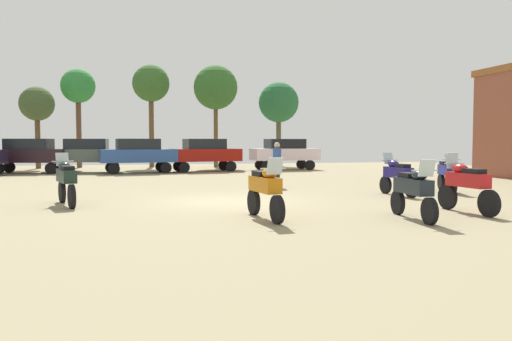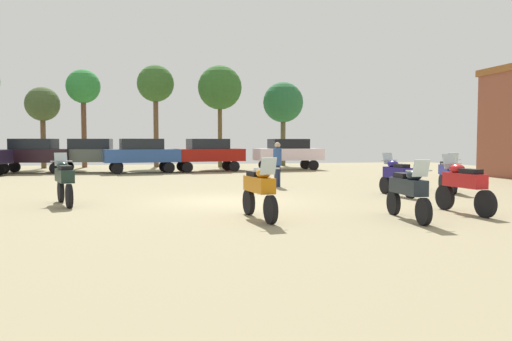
{
  "view_description": "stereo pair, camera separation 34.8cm",
  "coord_description": "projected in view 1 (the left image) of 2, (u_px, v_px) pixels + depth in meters",
  "views": [
    {
      "loc": [
        -2.57,
        -15.39,
        1.86
      ],
      "look_at": [
        1.75,
        3.78,
        0.73
      ],
      "focal_mm": 35.66,
      "sensor_mm": 36.0,
      "label": 1
    },
    {
      "loc": [
        -2.23,
        -15.47,
        1.86
      ],
      "look_at": [
        1.75,
        3.78,
        0.73
      ],
      "focal_mm": 35.66,
      "sensor_mm": 36.0,
      "label": 2
    }
  ],
  "objects": [
    {
      "name": "motorcycle_5",
      "position": [
        398.0,
        175.0,
        17.24
      ],
      "size": [
        0.62,
        2.14,
        1.44
      ],
      "rotation": [
        0.0,
        0.0,
        0.09
      ],
      "color": "black",
      "rests_on": "ground"
    },
    {
      "name": "tree_6",
      "position": [
        78.0,
        88.0,
        35.53
      ],
      "size": [
        2.37,
        2.37,
        6.91
      ],
      "color": "brown",
      "rests_on": "ground"
    },
    {
      "name": "motorcycle_4",
      "position": [
        265.0,
        189.0,
        11.97
      ],
      "size": [
        0.65,
        2.16,
        1.48
      ],
      "rotation": [
        0.0,
        0.0,
        3.28
      ],
      "color": "black",
      "rests_on": "ground"
    },
    {
      "name": "car_6",
      "position": [
        87.0,
        153.0,
        30.02
      ],
      "size": [
        4.4,
        2.06,
        2.0
      ],
      "rotation": [
        0.0,
        0.0,
        1.51
      ],
      "color": "black",
      "rests_on": "ground"
    },
    {
      "name": "car_4",
      "position": [
        205.0,
        152.0,
        31.04
      ],
      "size": [
        4.54,
        2.49,
        2.0
      ],
      "rotation": [
        0.0,
        0.0,
        1.74
      ],
      "color": "black",
      "rests_on": "ground"
    },
    {
      "name": "motorcycle_9",
      "position": [
        447.0,
        172.0,
        18.43
      ],
      "size": [
        0.83,
        2.05,
        1.46
      ],
      "rotation": [
        0.0,
        0.0,
        2.84
      ],
      "color": "black",
      "rests_on": "ground"
    },
    {
      "name": "motorcycle_2",
      "position": [
        467.0,
        184.0,
        13.05
      ],
      "size": [
        0.62,
        2.21,
        1.51
      ],
      "rotation": [
        0.0,
        0.0,
        0.08
      ],
      "color": "black",
      "rests_on": "ground"
    },
    {
      "name": "person_1",
      "position": [
        277.0,
        161.0,
        20.52
      ],
      "size": [
        0.47,
        0.47,
        1.81
      ],
      "rotation": [
        0.0,
        0.0,
        3.77
      ],
      "color": "#222E4C",
      "rests_on": "ground"
    },
    {
      "name": "tree_5",
      "position": [
        151.0,
        85.0,
        36.48
      ],
      "size": [
        2.65,
        2.65,
        7.35
      ],
      "color": "brown",
      "rests_on": "ground"
    },
    {
      "name": "car_2",
      "position": [
        138.0,
        153.0,
        29.46
      ],
      "size": [
        4.54,
        2.48,
        2.0
      ],
      "rotation": [
        0.0,
        0.0,
        1.74
      ],
      "color": "black",
      "rests_on": "ground"
    },
    {
      "name": "tree_4",
      "position": [
        279.0,
        103.0,
        38.41
      ],
      "size": [
        3.03,
        3.03,
        6.32
      ],
      "color": "#4D4B2E",
      "rests_on": "ground"
    },
    {
      "name": "tree_3",
      "position": [
        37.0,
        105.0,
        34.32
      ],
      "size": [
        2.31,
        2.31,
        5.55
      ],
      "color": "brown",
      "rests_on": "ground"
    },
    {
      "name": "car_3",
      "position": [
        285.0,
        152.0,
        32.83
      ],
      "size": [
        4.44,
        2.15,
        2.0
      ],
      "rotation": [
        0.0,
        0.0,
        1.65
      ],
      "color": "black",
      "rests_on": "ground"
    },
    {
      "name": "tree_2",
      "position": [
        216.0,
        88.0,
        36.18
      ],
      "size": [
        3.13,
        3.13,
        7.25
      ],
      "color": "brown",
      "rests_on": "ground"
    },
    {
      "name": "car_5",
      "position": [
        29.0,
        153.0,
        29.31
      ],
      "size": [
        4.55,
        2.51,
        2.0
      ],
      "rotation": [
        0.0,
        0.0,
        1.4
      ],
      "color": "black",
      "rests_on": "ground"
    },
    {
      "name": "motorcycle_3",
      "position": [
        66.0,
        180.0,
        14.56
      ],
      "size": [
        0.85,
        2.19,
        1.51
      ],
      "rotation": [
        0.0,
        0.0,
        0.3
      ],
      "color": "black",
      "rests_on": "ground"
    },
    {
      "name": "ground_plane",
      "position": [
        228.0,
        201.0,
        15.66
      ],
      "size": [
        44.0,
        52.0,
        0.02
      ],
      "color": "gray"
    },
    {
      "name": "motorcycle_1",
      "position": [
        413.0,
        190.0,
        11.93
      ],
      "size": [
        0.62,
        2.22,
        1.44
      ],
      "rotation": [
        0.0,
        0.0,
        3.08
      ],
      "color": "black",
      "rests_on": "ground"
    }
  ]
}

